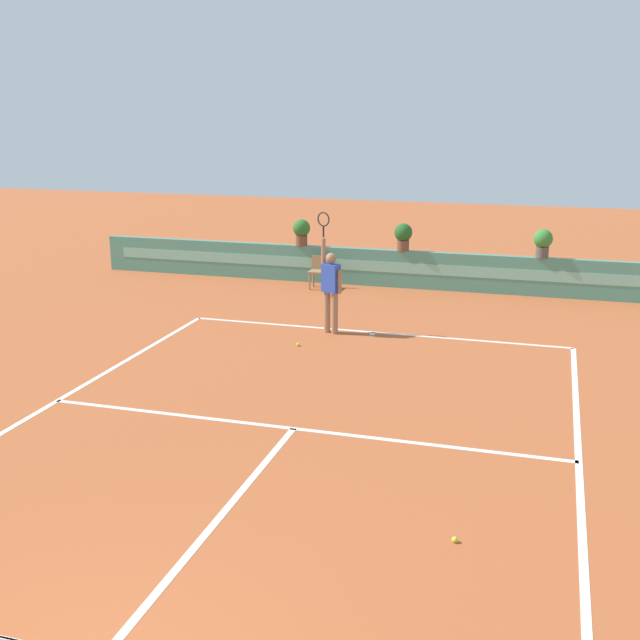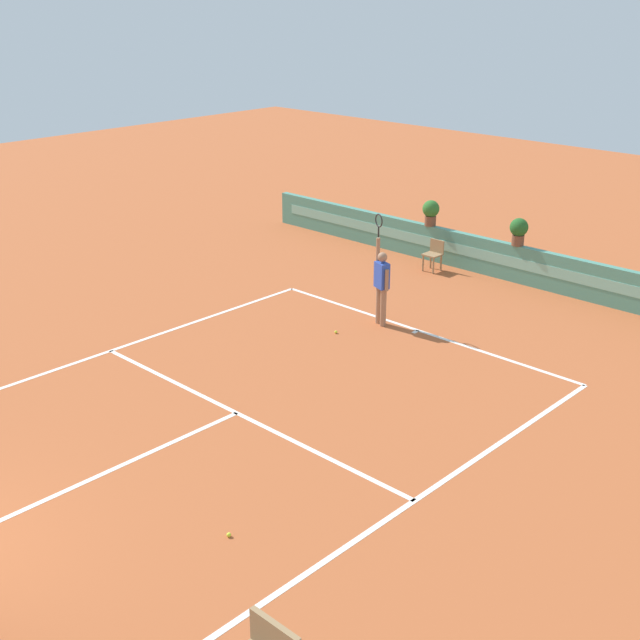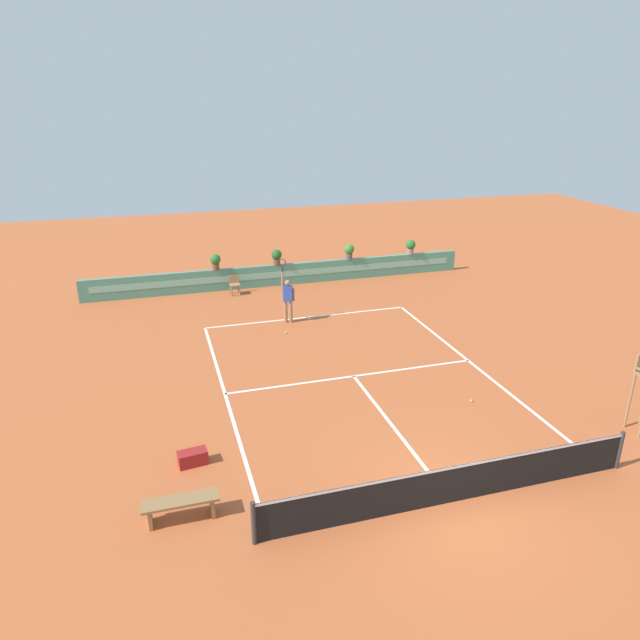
{
  "view_description": "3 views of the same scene",
  "coord_description": "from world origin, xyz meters",
  "views": [
    {
      "loc": [
        3.53,
        -4.1,
        4.7
      ],
      "look_at": [
        -0.35,
        9.0,
        1.0
      ],
      "focal_mm": 44.35,
      "sensor_mm": 36.0,
      "label": 1
    },
    {
      "loc": [
        10.56,
        -2.49,
        7.32
      ],
      "look_at": [
        -0.35,
        9.0,
        1.0
      ],
      "focal_mm": 47.17,
      "sensor_mm": 36.0,
      "label": 2
    },
    {
      "loc": [
        -5.78,
        -9.17,
        8.38
      ],
      "look_at": [
        -0.35,
        9.0,
        1.0
      ],
      "focal_mm": 32.5,
      "sensor_mm": 36.0,
      "label": 3
    }
  ],
  "objects": [
    {
      "name": "tennis_player",
      "position": [
        -0.88,
        11.6,
        1.05
      ],
      "size": [
        0.59,
        0.33,
        2.58
      ],
      "color": "#9E7051",
      "rests_on": "ground"
    },
    {
      "name": "tennis_ball_mid_court",
      "position": [
        -1.25,
        10.47,
        0.03
      ],
      "size": [
        0.07,
        0.07,
        0.07
      ],
      "primitive_type": "sphere",
      "color": "#CCE033",
      "rests_on": "ground"
    },
    {
      "name": "potted_plant_right",
      "position": [
        3.32,
        16.39,
        1.41
      ],
      "size": [
        0.48,
        0.48,
        0.72
      ],
      "color": "#514C47",
      "rests_on": "back_wall_barrier"
    },
    {
      "name": "ball_kid_chair",
      "position": [
        -2.37,
        15.66,
        0.48
      ],
      "size": [
        0.44,
        0.44,
        0.85
      ],
      "color": "#99754C",
      "rests_on": "ground"
    },
    {
      "name": "tennis_ball_near_baseline",
      "position": [
        2.74,
        3.86,
        0.03
      ],
      "size": [
        0.07,
        0.07,
        0.07
      ],
      "primitive_type": "sphere",
      "color": "#CCE033",
      "rests_on": "ground"
    },
    {
      "name": "ground_plane",
      "position": [
        0.0,
        6.0,
        0.0
      ],
      "size": [
        60.0,
        60.0,
        0.0
      ],
      "primitive_type": "plane",
      "color": "#B2562D"
    },
    {
      "name": "potted_plant_centre",
      "position": [
        -0.24,
        16.39,
        1.41
      ],
      "size": [
        0.48,
        0.48,
        0.72
      ],
      "color": "brown",
      "rests_on": "back_wall_barrier"
    },
    {
      "name": "back_wall_barrier",
      "position": [
        0.0,
        16.39,
        0.5
      ],
      "size": [
        18.0,
        0.21,
        1.0
      ],
      "color": "#4C8E7A",
      "rests_on": "ground"
    },
    {
      "name": "court_lines",
      "position": [
        0.0,
        6.72,
        0.0
      ],
      "size": [
        8.32,
        11.94,
        0.01
      ],
      "color": "white",
      "rests_on": "ground"
    },
    {
      "name": "potted_plant_left",
      "position": [
        -3.07,
        16.39,
        1.41
      ],
      "size": [
        0.48,
        0.48,
        0.72
      ],
      "color": "brown",
      "rests_on": "back_wall_barrier"
    }
  ]
}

